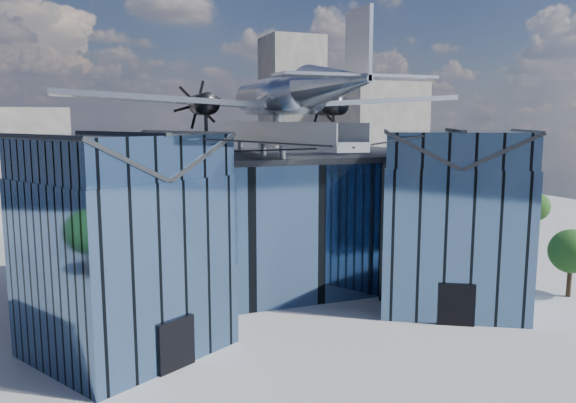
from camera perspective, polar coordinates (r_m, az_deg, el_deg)
name	(u,v)px	position (r m, az deg, el deg)	size (l,w,h in m)	color
ground_plane	(299,318)	(36.19, 1.15, -11.79)	(120.00, 120.00, 0.00)	#939397
museum	(269,217)	(40.03, -1.95, -1.61)	(32.88, 24.50, 17.60)	#45648D
bg_towers	(178,136)	(83.23, -11.10, 6.53)	(77.00, 24.50, 26.00)	gray
tree_plaza_e	(571,251)	(44.18, 26.84, -4.55)	(3.11, 3.11, 4.84)	black
tree_side_e	(536,207)	(65.32, 23.85, -0.49)	(4.00, 4.00, 4.74)	black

